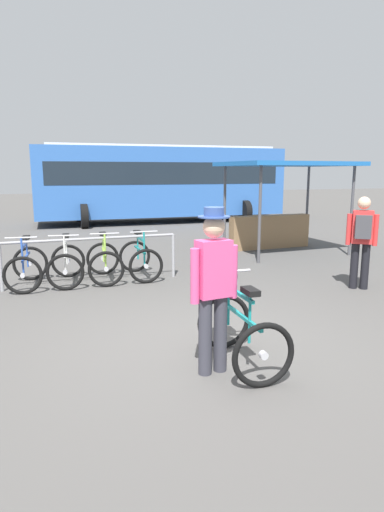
# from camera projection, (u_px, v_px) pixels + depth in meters

# --- Properties ---
(ground_plane) EXTENTS (80.00, 80.00, 0.00)m
(ground_plane) POSITION_uv_depth(u_px,v_px,m) (194.00, 345.00, 5.32)
(ground_plane) COLOR #514F4C
(bike_rack_rail) EXTENTS (3.21, 0.13, 0.88)m
(bike_rack_rail) POSITION_uv_depth(u_px,v_px,m) (92.00, 249.00, 8.13)
(bike_rack_rail) COLOR #99999E
(bike_rack_rail) RESTS_ON ground
(racked_bike_blue) EXTENTS (0.77, 1.16, 0.97)m
(racked_bike_blue) POSITION_uv_depth(u_px,v_px,m) (27.00, 267.00, 7.95)
(racked_bike_blue) COLOR black
(racked_bike_blue) RESTS_ON ground
(racked_bike_white) EXTENTS (0.78, 1.15, 0.97)m
(racked_bike_white) POSITION_uv_depth(u_px,v_px,m) (67.00, 264.00, 8.19)
(racked_bike_white) COLOR black
(racked_bike_white) RESTS_ON ground
(racked_bike_lime) EXTENTS (0.74, 1.14, 0.97)m
(racked_bike_lime) POSITION_uv_depth(u_px,v_px,m) (104.00, 262.00, 8.43)
(racked_bike_lime) COLOR black
(racked_bike_lime) RESTS_ON ground
(racked_bike_teal) EXTENTS (0.66, 1.09, 0.97)m
(racked_bike_teal) POSITION_uv_depth(u_px,v_px,m) (140.00, 259.00, 8.67)
(racked_bike_teal) COLOR black
(racked_bike_teal) RESTS_ON ground
(featured_bicycle) EXTENTS (0.69, 1.21, 1.09)m
(featured_bicycle) POSITION_uv_depth(u_px,v_px,m) (237.00, 319.00, 4.79)
(featured_bicycle) COLOR black
(featured_bicycle) RESTS_ON ground
(person_with_featured_bike) EXTENTS (0.53, 0.32, 1.72)m
(person_with_featured_bike) POSITION_uv_depth(u_px,v_px,m) (213.00, 284.00, 4.44)
(person_with_featured_bike) COLOR #383842
(person_with_featured_bike) RESTS_ON ground
(pedestrian_with_backpack) EXTENTS (0.48, 0.45, 1.64)m
(pedestrian_with_backpack) POSITION_uv_depth(u_px,v_px,m) (362.00, 237.00, 7.71)
(pedestrian_with_backpack) COLOR black
(pedestrian_with_backpack) RESTS_ON ground
(bus_distant) EXTENTS (10.04, 3.51, 3.08)m
(bus_distant) POSITION_uv_depth(u_px,v_px,m) (161.00, 180.00, 18.13)
(bus_distant) COLOR #3366B7
(bus_distant) RESTS_ON ground
(market_stall) EXTENTS (3.20, 2.44, 2.30)m
(market_stall) POSITION_uv_depth(u_px,v_px,m) (279.00, 198.00, 11.44)
(market_stall) COLOR #4C4C51
(market_stall) RESTS_ON ground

